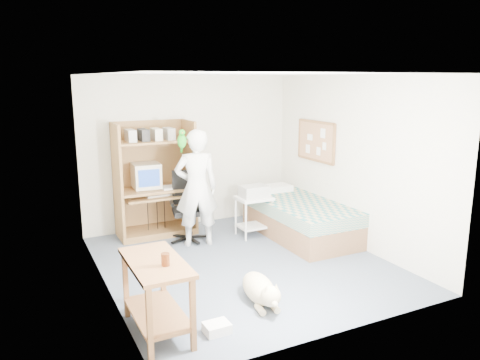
{
  "coord_description": "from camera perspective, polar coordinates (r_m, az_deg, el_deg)",
  "views": [
    {
      "loc": [
        -2.69,
        -5.31,
        2.45
      ],
      "look_at": [
        0.17,
        0.44,
        1.05
      ],
      "focal_mm": 35.0,
      "sensor_mm": 36.0,
      "label": 1
    }
  ],
  "objects": [
    {
      "name": "wall_left",
      "position": [
        5.51,
        -16.48,
        -0.78
      ],
      "size": [
        0.02,
        4.0,
        2.5
      ],
      "primitive_type": "cube",
      "color": "silver",
      "rests_on": "floor"
    },
    {
      "name": "wall_back",
      "position": [
        7.88,
        -6.14,
        3.48
      ],
      "size": [
        3.6,
        0.02,
        2.5
      ],
      "primitive_type": "cube",
      "color": "silver",
      "rests_on": "floor"
    },
    {
      "name": "pencil_cup",
      "position": [
        7.53,
        -7.39,
        -0.3
      ],
      "size": [
        0.08,
        0.08,
        0.12
      ],
      "primitive_type": "cylinder",
      "color": "gold",
      "rests_on": "computer_hutch"
    },
    {
      "name": "side_desk",
      "position": [
        4.69,
        -10.14,
        -12.56
      ],
      "size": [
        0.5,
        1.0,
        0.75
      ],
      "color": "brown",
      "rests_on": "floor"
    },
    {
      "name": "office_chair",
      "position": [
        7.29,
        -6.39,
        -4.32
      ],
      "size": [
        0.59,
        0.59,
        1.05
      ],
      "rotation": [
        0.0,
        0.0,
        -0.22
      ],
      "color": "black",
      "rests_on": "floor"
    },
    {
      "name": "ceiling",
      "position": [
        5.95,
        0.48,
        12.79
      ],
      "size": [
        3.6,
        4.0,
        0.02
      ],
      "primitive_type": "cube",
      "color": "white",
      "rests_on": "wall_back"
    },
    {
      "name": "keyboard",
      "position": [
        7.4,
        -9.68,
        -1.79
      ],
      "size": [
        0.46,
        0.18,
        0.03
      ],
      "primitive_type": "cube",
      "rotation": [
        0.0,
        0.0,
        0.04
      ],
      "color": "beige",
      "rests_on": "computer_hutch"
    },
    {
      "name": "floor_box_a",
      "position": [
        4.82,
        -2.84,
        -17.56
      ],
      "size": [
        0.25,
        0.2,
        0.1
      ],
      "primitive_type": "cube",
      "rotation": [
        0.0,
        0.0,
        0.01
      ],
      "color": "white",
      "rests_on": "floor"
    },
    {
      "name": "printer_cart",
      "position": [
        7.38,
        1.7,
        -3.67
      ],
      "size": [
        0.53,
        0.43,
        0.63
      ],
      "rotation": [
        0.0,
        0.0,
        -0.01
      ],
      "color": "silver",
      "rests_on": "floor"
    },
    {
      "name": "dog",
      "position": [
        5.33,
        2.5,
        -13.17
      ],
      "size": [
        0.4,
        0.97,
        0.36
      ],
      "rotation": [
        0.0,
        0.0,
        -0.15
      ],
      "color": "#D1B88C",
      "rests_on": "floor"
    },
    {
      "name": "bed",
      "position": [
        7.46,
        7.25,
        -4.63
      ],
      "size": [
        1.02,
        2.02,
        0.66
      ],
      "color": "brown",
      "rests_on": "floor"
    },
    {
      "name": "floor_box_b",
      "position": [
        4.98,
        -9.66,
        -16.82
      ],
      "size": [
        0.25,
        0.27,
        0.08
      ],
      "primitive_type": "cube",
      "rotation": [
        0.0,
        0.0,
        -0.41
      ],
      "color": "#AEADA9",
      "rests_on": "floor"
    },
    {
      "name": "printer",
      "position": [
        7.3,
        1.72,
        -1.38
      ],
      "size": [
        0.42,
        0.32,
        0.18
      ],
      "primitive_type": "cube",
      "rotation": [
        0.0,
        0.0,
        -0.01
      ],
      "color": "#A8A8A3",
      "rests_on": "printer_cart"
    },
    {
      "name": "corkboard",
      "position": [
        7.71,
        9.25,
        4.7
      ],
      "size": [
        0.04,
        0.94,
        0.66
      ],
      "color": "#A26E48",
      "rests_on": "wall_right"
    },
    {
      "name": "parrot",
      "position": [
        6.71,
        -7.09,
        4.88
      ],
      "size": [
        0.13,
        0.22,
        0.35
      ],
      "rotation": [
        0.0,
        0.0,
        -0.22
      ],
      "color": "#148313",
      "rests_on": "person"
    },
    {
      "name": "wall_right",
      "position": [
        7.05,
        13.62,
        2.16
      ],
      "size": [
        0.02,
        4.0,
        2.5
      ],
      "primitive_type": "cube",
      "color": "silver",
      "rests_on": "floor"
    },
    {
      "name": "drink_glass",
      "position": [
        4.44,
        -9.09,
        -9.54
      ],
      "size": [
        0.08,
        0.08,
        0.12
      ],
      "primitive_type": "cylinder",
      "color": "#441D0A",
      "rests_on": "side_desk"
    },
    {
      "name": "computer_hutch",
      "position": [
        7.5,
        -10.39,
        -0.44
      ],
      "size": [
        1.2,
        0.63,
        1.8
      ],
      "color": "brown",
      "rests_on": "floor"
    },
    {
      "name": "person",
      "position": [
        6.9,
        -5.32,
        -0.98
      ],
      "size": [
        0.71,
        0.55,
        1.74
      ],
      "primitive_type": "imported",
      "rotation": [
        0.0,
        0.0,
        2.92
      ],
      "color": "white",
      "rests_on": "floor"
    },
    {
      "name": "floor",
      "position": [
        6.43,
        0.44,
        -10.08
      ],
      "size": [
        4.0,
        4.0,
        0.0
      ],
      "primitive_type": "plane",
      "color": "#4D5A68",
      "rests_on": "ground"
    },
    {
      "name": "crt_monitor",
      "position": [
        7.44,
        -11.38,
        0.54
      ],
      "size": [
        0.43,
        0.45,
        0.39
      ],
      "rotation": [
        0.0,
        0.0,
        -0.05
      ],
      "color": "beige",
      "rests_on": "computer_hutch"
    }
  ]
}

